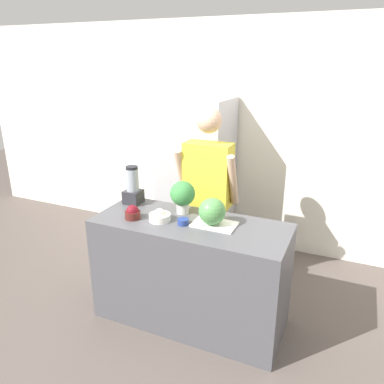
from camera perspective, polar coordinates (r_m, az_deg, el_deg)
The scene contains 12 objects.
ground_plane at distance 3.28m, azimuth -2.74°, elevation -21.72°, with size 14.00×14.00×0.00m, color #564C47.
wall_back at distance 4.41m, azimuth 8.72°, elevation 8.07°, with size 8.00×0.06×2.60m.
counter_island at distance 3.24m, azimuth -0.24°, elevation -12.11°, with size 1.59×0.65×0.92m.
refrigerator at distance 4.32m, azimuth 0.64°, elevation 2.41°, with size 0.75×0.69×1.77m.
person at distance 3.57m, azimuth 2.41°, elevation -1.01°, with size 0.58×0.28×1.77m.
cutting_board at distance 2.98m, azimuth 3.44°, elevation -4.94°, with size 0.35×0.22×0.01m.
watermelon at distance 2.93m, azimuth 3.09°, elevation -2.97°, with size 0.21×0.21×0.21m.
bowl_cherries at distance 3.12m, azimuth -9.04°, elevation -3.17°, with size 0.13×0.13×0.12m.
bowl_cream at distance 3.05m, azimuth -4.93°, elevation -3.71°, with size 0.18×0.18×0.10m.
bowl_small_blue at distance 2.98m, azimuth -1.36°, elevation -4.55°, with size 0.09×0.09×0.05m.
blender at distance 3.41m, azimuth -9.01°, elevation 0.69°, with size 0.15×0.15×0.35m.
potted_plant at distance 3.15m, azimuth -1.44°, elevation -0.43°, with size 0.21×0.21×0.28m.
Camera 1 is at (1.13, -2.19, 2.17)m, focal length 35.00 mm.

